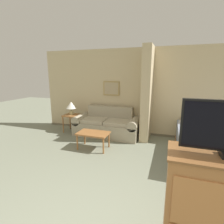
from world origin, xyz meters
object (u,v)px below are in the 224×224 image
object	(u,v)px
couch	(107,125)
table_lamp	(71,106)
bed	(211,146)
coffee_table	(93,135)

from	to	relation	value
couch	table_lamp	xyz separation A→B (m)	(-1.20, -0.05, 0.54)
bed	table_lamp	bearing A→B (deg)	170.65
couch	table_lamp	distance (m)	1.32
couch	coffee_table	distance (m)	1.05
couch	table_lamp	world-z (taller)	table_lamp
coffee_table	table_lamp	bearing A→B (deg)	140.77
coffee_table	table_lamp	world-z (taller)	table_lamp
coffee_table	bed	xyz separation A→B (m)	(2.71, 0.34, -0.08)
couch	coffee_table	world-z (taller)	couch
table_lamp	bed	distance (m)	4.02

